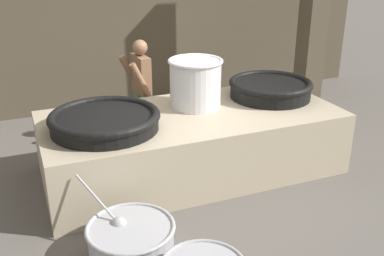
# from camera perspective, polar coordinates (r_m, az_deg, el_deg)

# --- Properties ---
(ground_plane) EXTENTS (60.00, 60.00, 0.00)m
(ground_plane) POSITION_cam_1_polar(r_m,az_deg,el_deg) (6.05, 0.00, -5.35)
(ground_plane) COLOR #56514C
(back_wall) EXTENTS (9.54, 0.24, 3.79)m
(back_wall) POSITION_cam_1_polar(r_m,az_deg,el_deg) (8.27, -8.24, 15.82)
(back_wall) COLOR #4C4233
(back_wall) RESTS_ON ground_plane
(support_pillar) EXTENTS (0.37, 0.37, 3.79)m
(support_pillar) POSITION_cam_1_polar(r_m,az_deg,el_deg) (8.07, 15.38, 15.11)
(support_pillar) COLOR #4C4233
(support_pillar) RESTS_ON ground_plane
(hearth_platform) EXTENTS (3.78, 1.70, 0.81)m
(hearth_platform) POSITION_cam_1_polar(r_m,az_deg,el_deg) (5.87, 0.00, -1.84)
(hearth_platform) COLOR tan
(hearth_platform) RESTS_ON ground_plane
(giant_wok_near) EXTENTS (1.29, 1.29, 0.21)m
(giant_wok_near) POSITION_cam_1_polar(r_m,az_deg,el_deg) (5.28, -11.02, 0.98)
(giant_wok_near) COLOR black
(giant_wok_near) RESTS_ON hearth_platform
(giant_wok_far) EXTENTS (1.16, 1.16, 0.25)m
(giant_wok_far) POSITION_cam_1_polar(r_m,az_deg,el_deg) (6.38, 9.93, 5.03)
(giant_wok_far) COLOR black
(giant_wok_far) RESTS_ON hearth_platform
(stock_pot) EXTENTS (0.71, 0.71, 0.64)m
(stock_pot) POSITION_cam_1_polar(r_m,az_deg,el_deg) (5.86, 0.44, 5.83)
(stock_pot) COLOR silver
(stock_pot) RESTS_ON hearth_platform
(cook) EXTENTS (0.38, 0.58, 1.56)m
(cook) POSITION_cam_1_polar(r_m,az_deg,el_deg) (6.63, -6.47, 4.97)
(cook) COLOR brown
(cook) RESTS_ON ground_plane
(prep_bowl_vegetables) EXTENTS (0.86, 1.00, 0.71)m
(prep_bowl_vegetables) POSITION_cam_1_polar(r_m,az_deg,el_deg) (4.45, -7.75, -13.89)
(prep_bowl_vegetables) COLOR #9E9EA3
(prep_bowl_vegetables) RESTS_ON ground_plane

